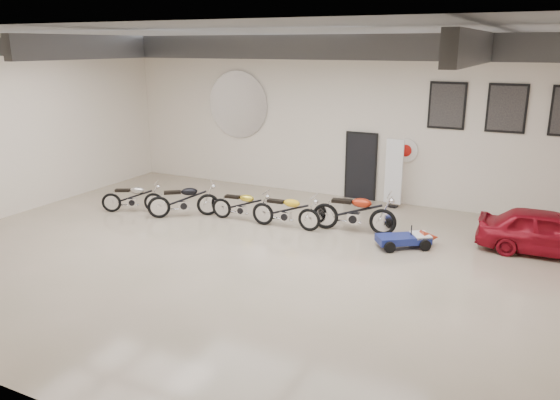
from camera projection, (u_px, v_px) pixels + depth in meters
The scene contains 18 objects.
floor at pixel (257, 258), 12.70m from camera, with size 16.00×12.00×0.01m, color tan.
ceiling at pixel (254, 34), 11.33m from camera, with size 16.00×12.00×0.01m, color slate.
back_wall at pixel (348, 120), 17.17m from camera, with size 16.00×0.02×5.00m, color silver.
left_wall at pixel (9, 128), 15.46m from camera, with size 0.02×12.00×5.00m, color silver.
ceiling_beams at pixel (254, 46), 11.40m from camera, with size 15.80×11.80×0.32m, color slate, non-canonical shape.
door at pixel (361, 167), 17.31m from camera, with size 0.92×0.08×2.10m, color black.
logo_plaque at pixel (238, 105), 18.77m from camera, with size 2.30×0.06×1.16m, color silver, non-canonical shape.
poster_left at pixel (447, 106), 15.68m from camera, with size 1.05×0.08×1.35m, color black, non-canonical shape.
poster_mid at pixel (507, 108), 15.00m from camera, with size 1.05×0.08×1.35m, color black, non-canonical shape.
oil_sign at pixel (406, 150), 16.53m from camera, with size 0.72×0.10×0.72m, color white, non-canonical shape.
banner_stand at pixel (394, 175), 16.43m from camera, with size 0.55×0.22×2.02m, color white, non-canonical shape.
motorcycle_silver at pixel (132, 197), 16.08m from camera, with size 1.78×0.55×0.93m, color silver, non-canonical shape.
motorcycle_black at pixel (183, 199), 15.62m from camera, with size 1.99×0.62×1.03m, color silver, non-canonical shape.
motorcycle_gold at pixel (242, 205), 15.29m from camera, with size 1.80×0.56×0.94m, color silver, non-canonical shape.
motorcycle_yellow at pixel (286, 210), 14.66m from camera, with size 1.93×0.60×1.00m, color silver, non-canonical shape.
motorcycle_red at pixel (354, 211), 14.32m from camera, with size 2.20×0.68×1.14m, color silver, non-canonical shape.
go_kart at pixel (409, 236), 13.31m from camera, with size 1.58×0.71×0.57m, color navy, non-canonical shape.
vintage_car at pixel (548, 232), 12.81m from camera, with size 3.17×1.28×1.08m, color maroon.
Camera 1 is at (5.78, -10.35, 4.78)m, focal length 35.00 mm.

